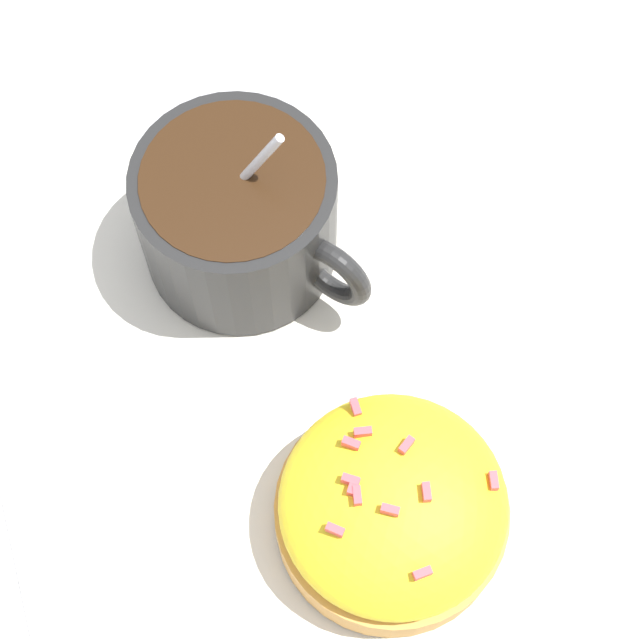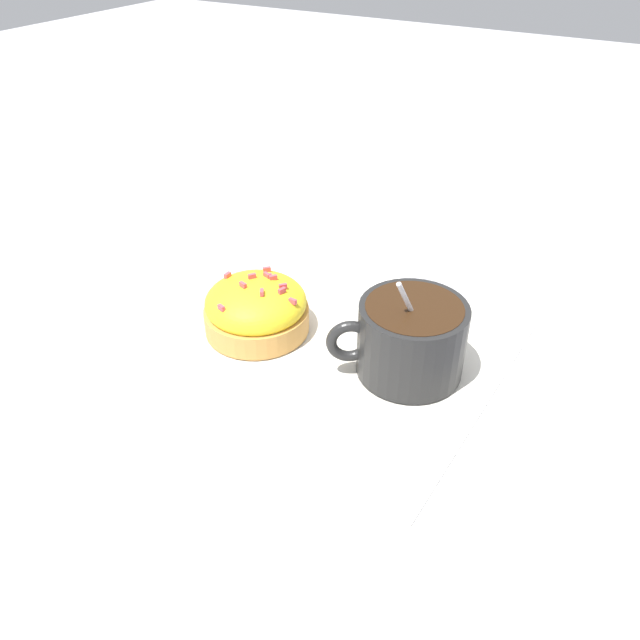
# 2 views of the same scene
# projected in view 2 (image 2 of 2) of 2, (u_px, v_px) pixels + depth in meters

# --- Properties ---
(ground_plane) EXTENTS (3.00, 3.00, 0.00)m
(ground_plane) POSITION_uv_depth(u_px,v_px,m) (334.00, 346.00, 0.56)
(ground_plane) COLOR #B2B2B7
(paper_napkin) EXTENTS (0.30, 0.29, 0.00)m
(paper_napkin) POSITION_uv_depth(u_px,v_px,m) (334.00, 345.00, 0.56)
(paper_napkin) COLOR white
(paper_napkin) RESTS_ON ground_plane
(coffee_cup) EXTENTS (0.10, 0.09, 0.09)m
(coffee_cup) POSITION_uv_depth(u_px,v_px,m) (409.00, 337.00, 0.51)
(coffee_cup) COLOR black
(coffee_cup) RESTS_ON paper_napkin
(frosted_pastry) EXTENTS (0.10, 0.10, 0.05)m
(frosted_pastry) POSITION_uv_depth(u_px,v_px,m) (256.00, 308.00, 0.56)
(frosted_pastry) COLOR #D19347
(frosted_pastry) RESTS_ON paper_napkin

